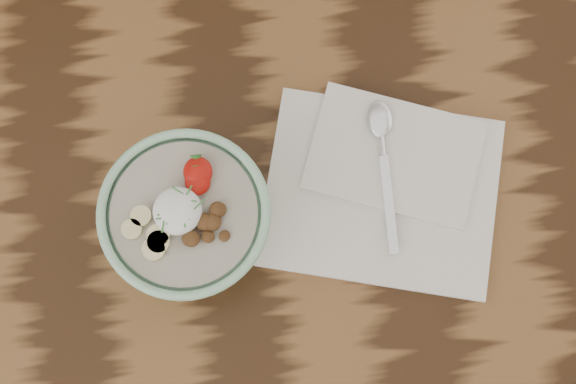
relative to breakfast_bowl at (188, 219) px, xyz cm
name	(u,v)px	position (x,y,z in cm)	size (l,w,h in cm)	color
table	(245,307)	(4.60, -9.36, -15.65)	(160.00, 90.00, 75.00)	black
breakfast_bowl	(188,219)	(0.00, 0.00, 0.00)	(18.77, 18.77, 12.59)	#96CAA5
napkin	(384,185)	(23.14, 2.49, -5.65)	(32.26, 28.63, 1.68)	white
spoon	(382,140)	(23.44, 7.63, -4.27)	(3.29, 18.70, 0.98)	silver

